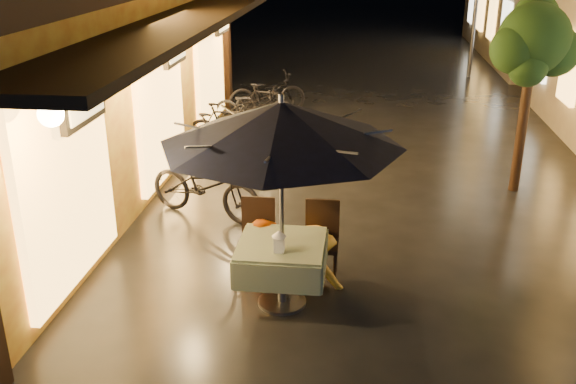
# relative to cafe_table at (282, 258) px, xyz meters

# --- Properties ---
(ground) EXTENTS (90.00, 90.00, 0.00)m
(ground) POSITION_rel_cafe_table_xyz_m (1.01, -0.49, -0.59)
(ground) COLOR black
(ground) RESTS_ON ground
(street_tree) EXTENTS (1.43, 1.20, 3.15)m
(street_tree) POSITION_rel_cafe_table_xyz_m (3.43, 4.02, 1.83)
(street_tree) COLOR black
(street_tree) RESTS_ON ground
(cafe_table) EXTENTS (0.99, 0.99, 0.78)m
(cafe_table) POSITION_rel_cafe_table_xyz_m (0.00, 0.00, 0.00)
(cafe_table) COLOR #59595E
(cafe_table) RESTS_ON ground
(patio_umbrella) EXTENTS (2.62, 2.62, 2.46)m
(patio_umbrella) POSITION_rel_cafe_table_xyz_m (0.00, -0.00, 1.56)
(patio_umbrella) COLOR #59595E
(patio_umbrella) RESTS_ON ground
(cafe_chair_left) EXTENTS (0.42, 0.42, 0.97)m
(cafe_chair_left) POSITION_rel_cafe_table_xyz_m (-0.40, 0.74, -0.05)
(cafe_chair_left) COLOR black
(cafe_chair_left) RESTS_ON ground
(cafe_chair_right) EXTENTS (0.42, 0.42, 0.97)m
(cafe_chair_right) POSITION_rel_cafe_table_xyz_m (0.40, 0.74, -0.05)
(cafe_chair_right) COLOR black
(cafe_chair_right) RESTS_ON ground
(table_lantern) EXTENTS (0.16, 0.16, 0.25)m
(table_lantern) POSITION_rel_cafe_table_xyz_m (0.00, -0.22, 0.33)
(table_lantern) COLOR white
(table_lantern) RESTS_ON cafe_table
(person_orange) EXTENTS (0.84, 0.70, 1.59)m
(person_orange) POSITION_rel_cafe_table_xyz_m (-0.32, 0.52, 0.21)
(person_orange) COLOR #EC6604
(person_orange) RESTS_ON ground
(person_yellow) EXTENTS (1.00, 0.64, 1.47)m
(person_yellow) POSITION_rel_cafe_table_xyz_m (0.33, 0.50, 0.15)
(person_yellow) COLOR yellow
(person_yellow) RESTS_ON ground
(bicycle_0) EXTENTS (2.03, 1.31, 1.01)m
(bicycle_0) POSITION_rel_cafe_table_xyz_m (-1.44, 2.34, -0.08)
(bicycle_0) COLOR black
(bicycle_0) RESTS_ON ground
(bicycle_1) EXTENTS (1.73, 0.61, 1.02)m
(bicycle_1) POSITION_rel_cafe_table_xyz_m (-1.71, 4.58, -0.08)
(bicycle_1) COLOR black
(bicycle_1) RESTS_ON ground
(bicycle_2) EXTENTS (1.69, 0.70, 0.87)m
(bicycle_2) POSITION_rel_cafe_table_xyz_m (-1.55, 4.86, -0.15)
(bicycle_2) COLOR black
(bicycle_2) RESTS_ON ground
(bicycle_3) EXTENTS (1.57, 0.53, 0.93)m
(bicycle_3) POSITION_rel_cafe_table_xyz_m (-1.83, 5.68, -0.12)
(bicycle_3) COLOR black
(bicycle_3) RESTS_ON ground
(bicycle_4) EXTENTS (1.83, 0.86, 0.93)m
(bicycle_4) POSITION_rel_cafe_table_xyz_m (-1.57, 7.23, -0.12)
(bicycle_4) COLOR black
(bicycle_4) RESTS_ON ground
(bicycle_5) EXTENTS (1.52, 0.78, 0.88)m
(bicycle_5) POSITION_rel_cafe_table_xyz_m (-1.37, 7.66, -0.15)
(bicycle_5) COLOR black
(bicycle_5) RESTS_ON ground
(bicycle_6) EXTENTS (1.97, 1.31, 0.98)m
(bicycle_6) POSITION_rel_cafe_table_xyz_m (-1.43, 8.55, -0.10)
(bicycle_6) COLOR black
(bicycle_6) RESTS_ON ground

